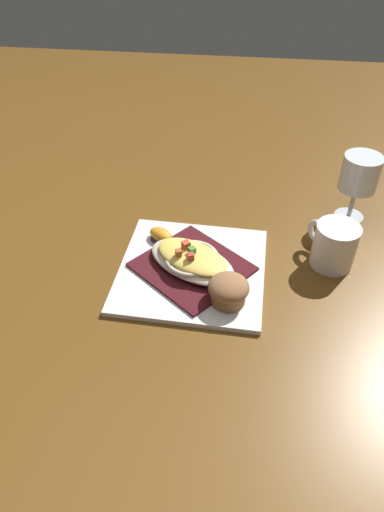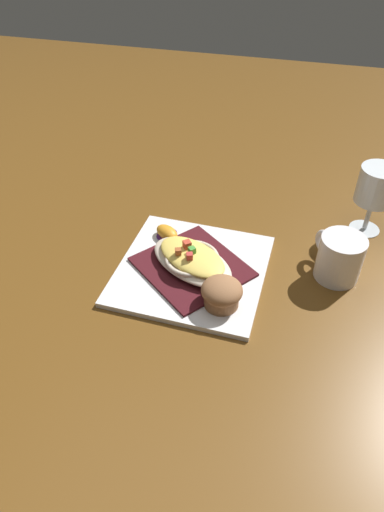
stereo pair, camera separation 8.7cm
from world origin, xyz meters
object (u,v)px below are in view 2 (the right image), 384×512
square_plate (192,270)px  gratin_dish (192,259)px  orange_garnish (167,233)px  muffin (222,293)px  coffee_mug (339,260)px  stemmed_glass (376,189)px

square_plate → gratin_dish: size_ratio=1.33×
gratin_dish → orange_garnish: gratin_dish is taller
square_plate → muffin: (0.08, 0.07, 0.03)m
gratin_dish → muffin: same height
muffin → coffee_mug: 0.24m
orange_garnish → coffee_mug: coffee_mug is taller
square_plate → muffin: size_ratio=3.80×
square_plate → coffee_mug: size_ratio=2.69×
coffee_mug → orange_garnish: bearing=-92.8°
muffin → stemmed_glass: (-0.31, 0.25, 0.07)m
gratin_dish → muffin: size_ratio=2.85×
coffee_mug → stemmed_glass: 0.19m
square_plate → muffin: bearing=43.5°
muffin → stemmed_glass: 0.40m
square_plate → gratin_dish: 0.03m
coffee_mug → square_plate: bearing=-76.9°
stemmed_glass → muffin: bearing=-39.3°
gratin_dish → orange_garnish: bearing=-136.7°
gratin_dish → stemmed_glass: (-0.23, 0.33, 0.07)m
muffin → orange_garnish: muffin is taller
square_plate → orange_garnish: (-0.08, -0.07, 0.02)m
muffin → stemmed_glass: stemmed_glass is taller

